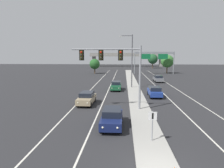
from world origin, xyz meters
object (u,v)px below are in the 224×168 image
overhead_signal_mast (116,62)px  tree_far_right_a (153,59)px  car_receding_blue (155,91)px  tree_far_right_c (167,61)px  car_oncoming_navy (112,117)px  car_receding_grey (158,79)px  highway_sign_gantry (154,56)px  street_lamp_median (131,58)px  median_sign_post (152,121)px  car_oncoming_tan (87,98)px  car_oncoming_green (116,86)px  tree_far_left_c (95,64)px

overhead_signal_mast → tree_far_right_a: bearing=78.7°
car_receding_blue → tree_far_right_c: tree_far_right_c is taller
car_oncoming_navy → car_receding_grey: (9.20, 30.01, 0.00)m
highway_sign_gantry → street_lamp_median: bearing=-106.9°
tree_far_right_a → car_receding_blue: bearing=-97.9°
median_sign_post → car_oncoming_tan: size_ratio=0.49×
car_oncoming_green → tree_far_left_c: size_ratio=0.88×
overhead_signal_mast → car_oncoming_green: (-0.50, 13.04, -4.66)m
car_receding_grey → car_oncoming_green: bearing=-129.7°
tree_far_left_c → car_receding_blue: bearing=-68.5°
tree_far_right_c → tree_far_right_a: bearing=92.7°
street_lamp_median → car_receding_grey: street_lamp_median is taller
median_sign_post → car_oncoming_navy: bearing=134.9°
car_oncoming_navy → car_oncoming_tan: 8.65m
street_lamp_median → car_oncoming_green: 6.25m
tree_far_right_c → car_oncoming_navy: bearing=-106.9°
car_oncoming_green → car_receding_grey: bearing=50.3°
car_oncoming_tan → car_oncoming_green: 11.21m
overhead_signal_mast → car_oncoming_green: bearing=92.2°
tree_far_left_c → tree_far_right_a: (23.99, 29.37, 1.20)m
median_sign_post → car_oncoming_navy: median_sign_post is taller
car_oncoming_green → highway_sign_gantry: 33.99m
street_lamp_median → tree_far_right_a: 59.98m
car_receding_blue → tree_far_right_a: bearing=82.1°
overhead_signal_mast → tree_far_right_c: (16.11, 47.96, -1.24)m
overhead_signal_mast → car_receding_grey: bearing=69.7°
overhead_signal_mast → median_sign_post: overhead_signal_mast is taller
median_sign_post → highway_sign_gantry: highway_sign_gantry is taller
car_oncoming_tan → tree_far_left_c: size_ratio=0.88×
median_sign_post → tree_far_right_a: size_ratio=0.32×
car_oncoming_navy → car_oncoming_green: size_ratio=1.00×
street_lamp_median → car_oncoming_green: street_lamp_median is taller
overhead_signal_mast → highway_sign_gantry: size_ratio=0.59×
car_oncoming_navy → car_oncoming_tan: same height
overhead_signal_mast → car_receding_blue: 10.50m
car_oncoming_tan → highway_sign_gantry: bearing=70.6°
street_lamp_median → car_oncoming_green: bearing=-135.6°
car_receding_grey → car_oncoming_tan: bearing=-120.2°
car_oncoming_tan → tree_far_right_a: (18.75, 71.96, 3.71)m
median_sign_post → car_oncoming_navy: size_ratio=0.49×
street_lamp_median → highway_sign_gantry: street_lamp_median is taller
car_oncoming_navy → car_receding_grey: same height
car_oncoming_green → street_lamp_median: bearing=44.4°
highway_sign_gantry → tree_far_right_c: size_ratio=2.04×
tree_far_left_c → tree_far_right_a: tree_far_right_a is taller
street_lamp_median → overhead_signal_mast: bearing=-98.0°
street_lamp_median → tree_far_right_a: bearing=77.8°
tree_far_left_c → tree_far_right_a: 37.94m
car_receding_grey → car_receding_blue: bearing=-101.5°
tree_far_left_c → median_sign_post: bearing=-77.3°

